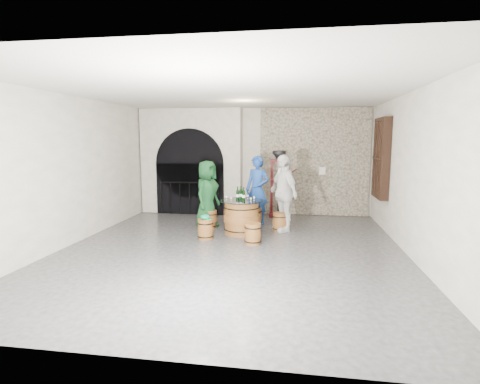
# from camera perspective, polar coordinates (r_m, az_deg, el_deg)

# --- Properties ---
(ground) EXTENTS (8.00, 8.00, 0.00)m
(ground) POSITION_cam_1_polar(r_m,az_deg,el_deg) (7.85, -1.29, -8.74)
(ground) COLOR #2B2B2D
(ground) RESTS_ON ground
(wall_back) EXTENTS (8.00, 0.00, 8.00)m
(wall_back) POSITION_cam_1_polar(r_m,az_deg,el_deg) (11.50, 2.16, 4.68)
(wall_back) COLOR beige
(wall_back) RESTS_ON ground
(wall_front) EXTENTS (8.00, 0.00, 8.00)m
(wall_front) POSITION_cam_1_polar(r_m,az_deg,el_deg) (3.71, -12.17, -2.40)
(wall_front) COLOR beige
(wall_front) RESTS_ON ground
(wall_left) EXTENTS (0.00, 8.00, 8.00)m
(wall_left) POSITION_cam_1_polar(r_m,az_deg,el_deg) (8.86, -24.25, 3.01)
(wall_left) COLOR beige
(wall_left) RESTS_ON ground
(wall_right) EXTENTS (0.00, 8.00, 8.00)m
(wall_right) POSITION_cam_1_polar(r_m,az_deg,el_deg) (7.75, 25.10, 2.35)
(wall_right) COLOR beige
(wall_right) RESTS_ON ground
(ceiling) EXTENTS (8.00, 8.00, 0.00)m
(ceiling) POSITION_cam_1_polar(r_m,az_deg,el_deg) (7.58, -1.37, 15.10)
(ceiling) COLOR beige
(ceiling) RESTS_ON wall_back
(stone_facing_panel) EXTENTS (3.20, 0.12, 3.18)m
(stone_facing_panel) POSITION_cam_1_polar(r_m,az_deg,el_deg) (11.38, 11.20, 4.50)
(stone_facing_panel) COLOR #9F947F
(stone_facing_panel) RESTS_ON ground
(arched_opening) EXTENTS (3.10, 0.60, 3.19)m
(arched_opening) POSITION_cam_1_polar(r_m,az_deg,el_deg) (11.62, -7.37, 4.56)
(arched_opening) COLOR beige
(arched_opening) RESTS_ON ground
(shuttered_window) EXTENTS (0.23, 1.10, 2.00)m
(shuttered_window) POSITION_cam_1_polar(r_m,az_deg,el_deg) (10.03, 20.68, 4.84)
(shuttered_window) COLOR black
(shuttered_window) RESTS_ON wall_right
(barrel_table) EXTENTS (1.06, 1.06, 0.82)m
(barrel_table) POSITION_cam_1_polar(r_m,az_deg,el_deg) (9.07, 0.26, -3.83)
(barrel_table) COLOR brown
(barrel_table) RESTS_ON ground
(barrel_stool_left) EXTENTS (0.37, 0.37, 0.46)m
(barrel_stool_left) POSITION_cam_1_polar(r_m,az_deg,el_deg) (9.68, -4.57, -4.16)
(barrel_stool_left) COLOR brown
(barrel_stool_left) RESTS_ON ground
(barrel_stool_far) EXTENTS (0.37, 0.37, 0.46)m
(barrel_stool_far) POSITION_cam_1_polar(r_m,az_deg,el_deg) (10.00, 2.31, -3.74)
(barrel_stool_far) COLOR brown
(barrel_stool_far) RESTS_ON ground
(barrel_stool_right) EXTENTS (0.37, 0.37, 0.46)m
(barrel_stool_right) POSITION_cam_1_polar(r_m,az_deg,el_deg) (9.40, 6.07, -4.55)
(barrel_stool_right) COLOR brown
(barrel_stool_right) RESTS_ON ground
(barrel_stool_near_right) EXTENTS (0.37, 0.37, 0.46)m
(barrel_stool_near_right) POSITION_cam_1_polar(r_m,az_deg,el_deg) (8.19, 1.98, -6.38)
(barrel_stool_near_right) COLOR brown
(barrel_stool_near_right) RESTS_ON ground
(barrel_stool_near_left) EXTENTS (0.37, 0.37, 0.46)m
(barrel_stool_near_left) POSITION_cam_1_polar(r_m,az_deg,el_deg) (8.64, -5.29, -5.65)
(barrel_stool_near_left) COLOR brown
(barrel_stool_near_left) RESTS_ON ground
(green_cap) EXTENTS (0.25, 0.21, 0.12)m
(green_cap) POSITION_cam_1_polar(r_m,az_deg,el_deg) (8.58, -5.29, -3.83)
(green_cap) COLOR #0C8853
(green_cap) RESTS_ON barrel_stool_near_left
(person_green) EXTENTS (0.78, 0.98, 1.74)m
(person_green) POSITION_cam_1_polar(r_m,az_deg,el_deg) (9.62, -5.01, -0.38)
(person_green) COLOR #113D1C
(person_green) RESTS_ON ground
(person_blue) EXTENTS (0.79, 0.67, 1.85)m
(person_blue) POSITION_cam_1_polar(r_m,az_deg,el_deg) (10.04, 2.64, 0.32)
(person_blue) COLOR navy
(person_blue) RESTS_ON ground
(person_white) EXTENTS (1.00, 1.19, 1.90)m
(person_white) POSITION_cam_1_polar(r_m,az_deg,el_deg) (9.29, 6.58, -0.16)
(person_white) COLOR silver
(person_white) RESTS_ON ground
(wine_bottle_left) EXTENTS (0.08, 0.08, 0.32)m
(wine_bottle_left) POSITION_cam_1_polar(r_m,az_deg,el_deg) (9.05, -0.38, -0.37)
(wine_bottle_left) COLOR black
(wine_bottle_left) RESTS_ON barrel_table
(wine_bottle_center) EXTENTS (0.08, 0.08, 0.32)m
(wine_bottle_center) POSITION_cam_1_polar(r_m,az_deg,el_deg) (8.94, 0.56, -0.47)
(wine_bottle_center) COLOR black
(wine_bottle_center) RESTS_ON barrel_table
(wine_bottle_right) EXTENTS (0.08, 0.08, 0.32)m
(wine_bottle_right) POSITION_cam_1_polar(r_m,az_deg,el_deg) (9.12, 0.10, -0.30)
(wine_bottle_right) COLOR black
(wine_bottle_right) RESTS_ON barrel_table
(tasting_glass_a) EXTENTS (0.05, 0.05, 0.10)m
(tasting_glass_a) POSITION_cam_1_polar(r_m,az_deg,el_deg) (8.84, -1.37, -1.10)
(tasting_glass_a) COLOR #C56F26
(tasting_glass_a) RESTS_ON barrel_table
(tasting_glass_b) EXTENTS (0.05, 0.05, 0.10)m
(tasting_glass_b) POSITION_cam_1_polar(r_m,az_deg,el_deg) (8.94, 2.15, -1.01)
(tasting_glass_b) COLOR #C56F26
(tasting_glass_b) RESTS_ON barrel_table
(tasting_glass_c) EXTENTS (0.05, 0.05, 0.10)m
(tasting_glass_c) POSITION_cam_1_polar(r_m,az_deg,el_deg) (9.20, -0.56, -0.74)
(tasting_glass_c) COLOR #C56F26
(tasting_glass_c) RESTS_ON barrel_table
(tasting_glass_d) EXTENTS (0.05, 0.05, 0.10)m
(tasting_glass_d) POSITION_cam_1_polar(r_m,az_deg,el_deg) (9.20, 1.21, -0.75)
(tasting_glass_d) COLOR #C56F26
(tasting_glass_d) RESTS_ON barrel_table
(tasting_glass_e) EXTENTS (0.05, 0.05, 0.10)m
(tasting_glass_e) POSITION_cam_1_polar(r_m,az_deg,el_deg) (8.76, 1.66, -1.19)
(tasting_glass_e) COLOR #C56F26
(tasting_glass_e) RESTS_ON barrel_table
(tasting_glass_f) EXTENTS (0.05, 0.05, 0.10)m
(tasting_glass_f) POSITION_cam_1_polar(r_m,az_deg,el_deg) (9.05, -2.06, -0.90)
(tasting_glass_f) COLOR #C56F26
(tasting_glass_f) RESTS_ON barrel_table
(side_barrel) EXTENTS (0.43, 0.43, 0.57)m
(side_barrel) POSITION_cam_1_polar(r_m,az_deg,el_deg) (10.49, -1.37, -2.89)
(side_barrel) COLOR brown
(side_barrel) RESTS_ON ground
(corking_press) EXTENTS (0.80, 0.46, 1.94)m
(corking_press) POSITION_cam_1_polar(r_m,az_deg,el_deg) (11.02, 5.93, 2.03)
(corking_press) COLOR #510D12
(corking_press) RESTS_ON ground
(control_box) EXTENTS (0.18, 0.10, 0.22)m
(control_box) POSITION_cam_1_polar(r_m,az_deg,el_deg) (11.33, 12.44, 3.18)
(control_box) COLOR silver
(control_box) RESTS_ON wall_back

